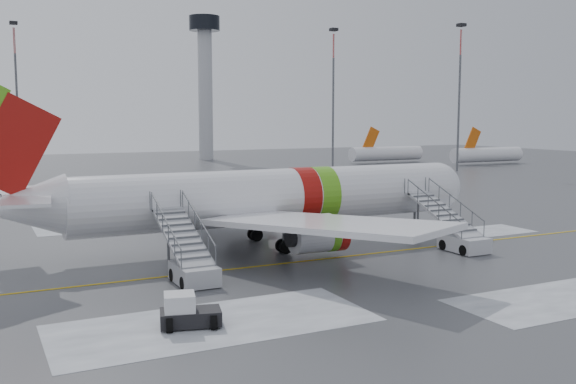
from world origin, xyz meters
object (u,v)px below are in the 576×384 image
airstair_aft (190,261)px  pushback_tug (187,312)px  airliner (263,198)px  airstair_fwd (457,234)px

airstair_aft → pushback_tug: (-2.55, -7.55, -0.42)m
airliner → airstair_aft: bearing=-138.2°
airstair_fwd → airstair_aft: 18.79m
airstair_fwd → airstair_aft: size_ratio=1.00×
airliner → airstair_aft: airliner is taller
pushback_tug → airstair_aft: bearing=71.4°
airstair_fwd → airstair_aft: same height
airstair_aft → airstair_fwd: bearing=0.0°
airstair_fwd → airliner: bearing=150.3°
airstair_fwd → airstair_aft: (-18.79, 0.00, 0.00)m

